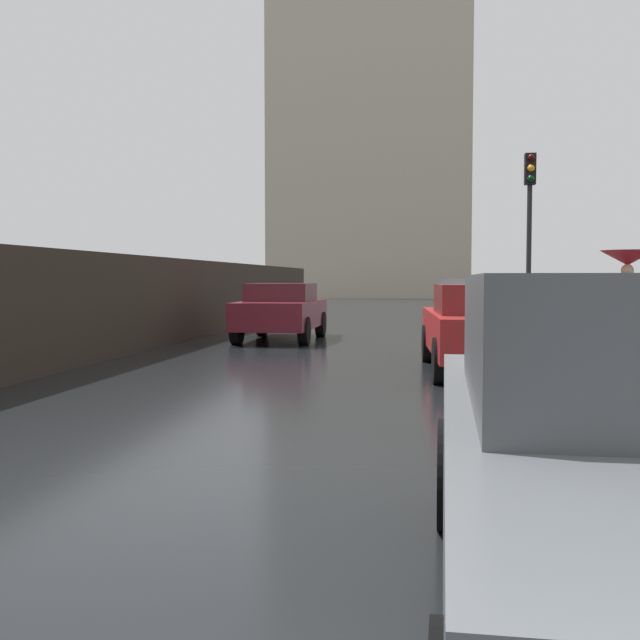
# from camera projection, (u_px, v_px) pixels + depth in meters

# --- Properties ---
(ground) EXTENTS (120.00, 120.00, 0.00)m
(ground) POSITION_uv_depth(u_px,v_px,m) (203.00, 475.00, 5.86)
(ground) COLOR black
(car_maroon_near_kerb) EXTENTS (1.81, 4.12, 1.41)m
(car_maroon_near_kerb) POSITION_uv_depth(u_px,v_px,m) (281.00, 310.00, 18.71)
(car_maroon_near_kerb) COLOR maroon
(car_maroon_near_kerb) RESTS_ON ground
(car_silver_far_ahead) EXTENTS (1.94, 4.10, 1.52)m
(car_silver_far_ahead) POSITION_uv_depth(u_px,v_px,m) (463.00, 301.00, 25.07)
(car_silver_far_ahead) COLOR #B2B5BA
(car_silver_far_ahead) RESTS_ON ground
(car_red_behind_camera) EXTENTS (1.92, 4.56, 1.43)m
(car_red_behind_camera) POSITION_uv_depth(u_px,v_px,m) (480.00, 327.00, 12.24)
(car_red_behind_camera) COLOR maroon
(car_red_behind_camera) RESTS_ON ground
(pedestrian_with_umbrella_near) EXTENTS (0.93, 0.93, 1.88)m
(pedestrian_with_umbrella_near) POSITION_uv_depth(u_px,v_px,m) (627.00, 274.00, 13.22)
(pedestrian_with_umbrella_near) COLOR black
(pedestrian_with_umbrella_near) RESTS_ON sidewalk_strip
(traffic_light) EXTENTS (0.26, 0.39, 4.42)m
(traffic_light) POSITION_uv_depth(u_px,v_px,m) (530.00, 210.00, 18.37)
(traffic_light) COLOR black
(traffic_light) RESTS_ON sidewalk_strip
(distant_tower) EXTENTS (16.01, 8.06, 28.52)m
(distant_tower) POSITION_uv_depth(u_px,v_px,m) (371.00, 122.00, 61.34)
(distant_tower) COLOR #B2A88E
(distant_tower) RESTS_ON ground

